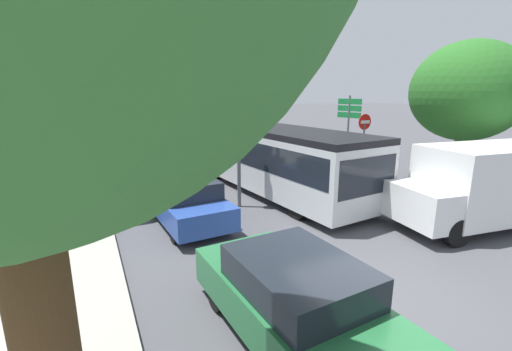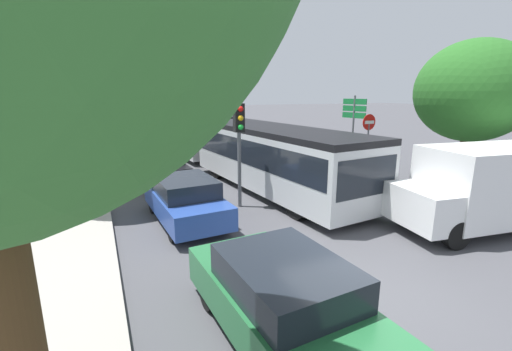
{
  "view_description": "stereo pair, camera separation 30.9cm",
  "coord_description": "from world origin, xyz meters",
  "px_view_note": "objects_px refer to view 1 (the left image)",
  "views": [
    {
      "loc": [
        -4.46,
        -4.07,
        3.71
      ],
      "look_at": [
        0.2,
        5.24,
        1.2
      ],
      "focal_mm": 24.0,
      "sensor_mm": 36.0,
      "label": 1
    },
    {
      "loc": [
        -4.18,
        -4.2,
        3.71
      ],
      "look_at": [
        0.2,
        5.24,
        1.2
      ],
      "focal_mm": 24.0,
      "sensor_mm": 36.0,
      "label": 2
    }
  ],
  "objects_px": {
    "tree_left_far": "(63,69)",
    "queued_car_black": "(157,167)",
    "queued_car_blue": "(186,200)",
    "city_bus_rear": "(107,113)",
    "queued_car_tan": "(122,129)",
    "queued_car_white": "(135,148)",
    "direction_sign_post": "(349,116)",
    "white_van": "(487,184)",
    "traffic_light": "(239,132)",
    "queued_car_green": "(294,299)",
    "tree_left_mid": "(64,65)",
    "tree_right_near": "(467,94)",
    "articulated_bus": "(229,143)",
    "no_entry_sign": "(364,135)",
    "queued_car_silver": "(127,136)"
  },
  "relations": [
    {
      "from": "queued_car_green",
      "to": "no_entry_sign",
      "type": "relative_size",
      "value": 1.43
    },
    {
      "from": "city_bus_rear",
      "to": "tree_left_far",
      "type": "distance_m",
      "value": 24.95
    },
    {
      "from": "traffic_light",
      "to": "tree_right_near",
      "type": "distance_m",
      "value": 8.65
    },
    {
      "from": "city_bus_rear",
      "to": "direction_sign_post",
      "type": "relative_size",
      "value": 3.16
    },
    {
      "from": "direction_sign_post",
      "to": "tree_left_mid",
      "type": "distance_m",
      "value": 12.78
    },
    {
      "from": "queued_car_blue",
      "to": "queued_car_black",
      "type": "distance_m",
      "value": 5.08
    },
    {
      "from": "queued_car_black",
      "to": "white_van",
      "type": "height_order",
      "value": "white_van"
    },
    {
      "from": "articulated_bus",
      "to": "no_entry_sign",
      "type": "xyz_separation_m",
      "value": [
        5.17,
        -3.36,
        0.45
      ]
    },
    {
      "from": "city_bus_rear",
      "to": "queued_car_white",
      "type": "xyz_separation_m",
      "value": [
        -0.21,
        -25.82,
        -0.67
      ]
    },
    {
      "from": "tree_left_far",
      "to": "queued_car_black",
      "type": "bearing_deg",
      "value": -64.62
    },
    {
      "from": "articulated_bus",
      "to": "tree_right_near",
      "type": "relative_size",
      "value": 3.01
    },
    {
      "from": "city_bus_rear",
      "to": "queued_car_black",
      "type": "relative_size",
      "value": 2.86
    },
    {
      "from": "articulated_bus",
      "to": "queued_car_blue",
      "type": "distance_m",
      "value": 6.59
    },
    {
      "from": "queued_car_black",
      "to": "direction_sign_post",
      "type": "xyz_separation_m",
      "value": [
        9.61,
        -0.75,
        1.88
      ]
    },
    {
      "from": "articulated_bus",
      "to": "queued_car_silver",
      "type": "relative_size",
      "value": 3.93
    },
    {
      "from": "queued_car_silver",
      "to": "queued_car_green",
      "type": "bearing_deg",
      "value": 176.81
    },
    {
      "from": "city_bus_rear",
      "to": "tree_left_far",
      "type": "bearing_deg",
      "value": 168.7
    },
    {
      "from": "queued_car_white",
      "to": "queued_car_tan",
      "type": "relative_size",
      "value": 1.03
    },
    {
      "from": "city_bus_rear",
      "to": "no_entry_sign",
      "type": "bearing_deg",
      "value": -169.65
    },
    {
      "from": "tree_left_far",
      "to": "city_bus_rear",
      "type": "bearing_deg",
      "value": 82.33
    },
    {
      "from": "white_van",
      "to": "queued_car_tan",
      "type": "bearing_deg",
      "value": -66.16
    },
    {
      "from": "queued_car_white",
      "to": "tree_left_far",
      "type": "distance_m",
      "value": 5.38
    },
    {
      "from": "queued_car_blue",
      "to": "tree_left_far",
      "type": "xyz_separation_m",
      "value": [
        -3.08,
        11.91,
        4.25
      ]
    },
    {
      "from": "queued_car_white",
      "to": "white_van",
      "type": "relative_size",
      "value": 0.81
    },
    {
      "from": "queued_car_tan",
      "to": "white_van",
      "type": "height_order",
      "value": "white_van"
    },
    {
      "from": "queued_car_blue",
      "to": "queued_car_tan",
      "type": "bearing_deg",
      "value": -4.06
    },
    {
      "from": "queued_car_green",
      "to": "tree_left_mid",
      "type": "distance_m",
      "value": 9.83
    },
    {
      "from": "queued_car_silver",
      "to": "queued_car_tan",
      "type": "xyz_separation_m",
      "value": [
        0.2,
        5.45,
        -0.03
      ]
    },
    {
      "from": "white_van",
      "to": "traffic_light",
      "type": "bearing_deg",
      "value": -31.31
    },
    {
      "from": "queued_car_white",
      "to": "queued_car_tan",
      "type": "bearing_deg",
      "value": -5.13
    },
    {
      "from": "white_van",
      "to": "tree_left_far",
      "type": "bearing_deg",
      "value": -47.8
    },
    {
      "from": "queued_car_blue",
      "to": "direction_sign_post",
      "type": "xyz_separation_m",
      "value": [
        9.78,
        4.34,
        1.89
      ]
    },
    {
      "from": "queued_car_blue",
      "to": "no_entry_sign",
      "type": "xyz_separation_m",
      "value": [
        8.75,
        2.12,
        1.19
      ]
    },
    {
      "from": "city_bus_rear",
      "to": "queued_car_blue",
      "type": "bearing_deg",
      "value": 176.02
    },
    {
      "from": "queued_car_white",
      "to": "direction_sign_post",
      "type": "xyz_separation_m",
      "value": [
        9.77,
        -6.24,
        1.84
      ]
    },
    {
      "from": "queued_car_green",
      "to": "queued_car_white",
      "type": "distance_m",
      "value": 16.15
    },
    {
      "from": "queued_car_silver",
      "to": "white_van",
      "type": "bearing_deg",
      "value": -163.35
    },
    {
      "from": "queued_car_blue",
      "to": "tree_left_far",
      "type": "distance_m",
      "value": 13.02
    },
    {
      "from": "no_entry_sign",
      "to": "direction_sign_post",
      "type": "bearing_deg",
      "value": 155.18
    },
    {
      "from": "white_van",
      "to": "tree_left_far",
      "type": "height_order",
      "value": "tree_left_far"
    },
    {
      "from": "queued_car_white",
      "to": "traffic_light",
      "type": "height_order",
      "value": "traffic_light"
    },
    {
      "from": "queued_car_tan",
      "to": "tree_left_mid",
      "type": "bearing_deg",
      "value": 167.44
    },
    {
      "from": "articulated_bus",
      "to": "queued_car_tan",
      "type": "bearing_deg",
      "value": -174.29
    },
    {
      "from": "queued_car_blue",
      "to": "tree_right_near",
      "type": "height_order",
      "value": "tree_right_near"
    },
    {
      "from": "tree_left_mid",
      "to": "no_entry_sign",
      "type": "bearing_deg",
      "value": -4.26
    },
    {
      "from": "city_bus_rear",
      "to": "queued_car_tan",
      "type": "height_order",
      "value": "city_bus_rear"
    },
    {
      "from": "white_van",
      "to": "tree_left_mid",
      "type": "relative_size",
      "value": 0.83
    },
    {
      "from": "queued_car_green",
      "to": "traffic_light",
      "type": "height_order",
      "value": "traffic_light"
    },
    {
      "from": "city_bus_rear",
      "to": "queued_car_silver",
      "type": "bearing_deg",
      "value": 176.5
    },
    {
      "from": "traffic_light",
      "to": "tree_left_far",
      "type": "bearing_deg",
      "value": -155.54
    }
  ]
}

